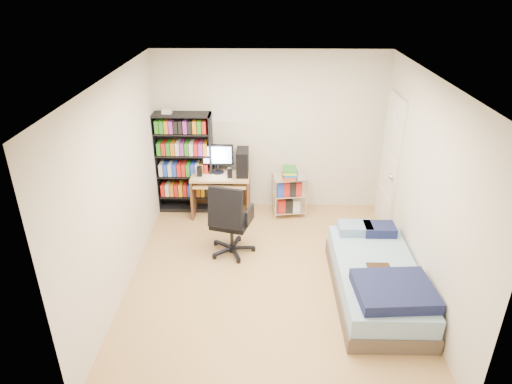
{
  "coord_description": "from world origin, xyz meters",
  "views": [
    {
      "loc": [
        -0.07,
        -4.72,
        3.5
      ],
      "look_at": [
        -0.18,
        0.4,
        1.01
      ],
      "focal_mm": 32.0,
      "sensor_mm": 36.0,
      "label": 1
    }
  ],
  "objects_px": {
    "computer_desk": "(227,177)",
    "office_chair": "(231,232)",
    "media_shelf": "(184,162)",
    "bed": "(377,280)"
  },
  "relations": [
    {
      "from": "office_chair",
      "to": "bed",
      "type": "distance_m",
      "value": 1.99
    },
    {
      "from": "office_chair",
      "to": "media_shelf",
      "type": "bearing_deg",
      "value": 137.38
    },
    {
      "from": "media_shelf",
      "to": "office_chair",
      "type": "bearing_deg",
      "value": -58.01
    },
    {
      "from": "media_shelf",
      "to": "office_chair",
      "type": "height_order",
      "value": "media_shelf"
    },
    {
      "from": "media_shelf",
      "to": "computer_desk",
      "type": "relative_size",
      "value": 1.47
    },
    {
      "from": "media_shelf",
      "to": "office_chair",
      "type": "xyz_separation_m",
      "value": [
        0.81,
        -1.29,
        -0.48
      ]
    },
    {
      "from": "media_shelf",
      "to": "bed",
      "type": "height_order",
      "value": "media_shelf"
    },
    {
      "from": "media_shelf",
      "to": "office_chair",
      "type": "relative_size",
      "value": 1.57
    },
    {
      "from": "computer_desk",
      "to": "bed",
      "type": "bearing_deg",
      "value": -47.12
    },
    {
      "from": "computer_desk",
      "to": "office_chair",
      "type": "xyz_separation_m",
      "value": [
        0.14,
        -1.18,
        -0.27
      ]
    }
  ]
}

